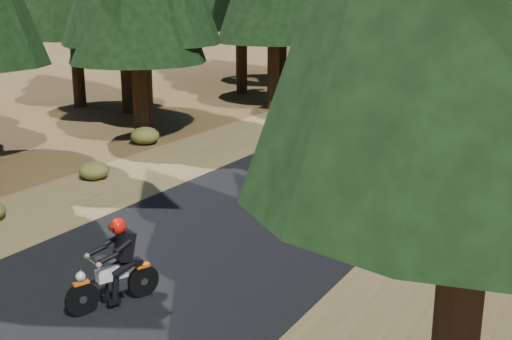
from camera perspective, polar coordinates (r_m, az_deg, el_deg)
The scene contains 7 objects.
ground at distance 13.52m, azimuth -3.22°, elevation -5.98°, with size 120.00×120.00×0.00m, color #4B361B.
road at distance 17.67m, azimuth 5.72°, elevation -0.77°, with size 6.00×100.00×0.01m, color black.
shoulder_l at distance 19.94m, azimuth -6.37°, elevation 1.11°, with size 3.20×100.00×0.01m, color brown.
shoulder_r at distance 16.41m, azimuth 20.49°, elevation -3.02°, with size 3.20×100.00×0.01m, color brown.
understory_shrubs at distance 20.44m, azimuth 11.17°, elevation 2.06°, with size 14.52×30.95×0.69m.
rider_lead at distance 10.78m, azimuth -12.60°, elevation -9.32°, with size 1.09×1.72×1.48m.
rider_follow at distance 18.93m, azimuth 5.67°, elevation 2.10°, with size 0.70×1.92×1.68m.
Camera 1 is at (6.96, -10.46, 4.98)m, focal length 45.00 mm.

